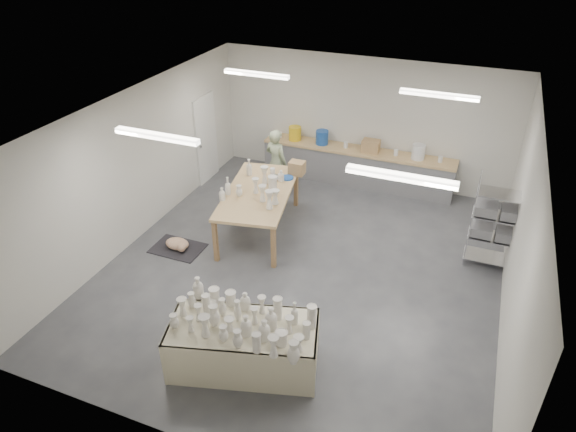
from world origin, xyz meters
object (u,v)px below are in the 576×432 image
at_px(drying_table, 244,343).
at_px(work_table, 263,190).
at_px(red_stool, 281,177).
at_px(potter, 276,162).

bearing_deg(drying_table, work_table, 94.17).
bearing_deg(red_stool, work_table, -78.64).
bearing_deg(potter, red_stool, -73.94).
bearing_deg(potter, drying_table, 123.85).
height_order(work_table, red_stool, work_table).
distance_m(work_table, red_stool, 2.01).
distance_m(drying_table, work_table, 3.75).
xyz_separation_m(work_table, potter, (-0.37, 1.60, -0.15)).
height_order(work_table, potter, potter).
bearing_deg(red_stool, drying_table, -73.05).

